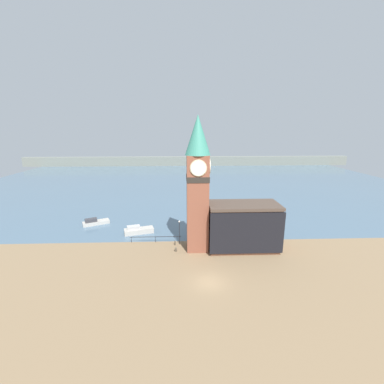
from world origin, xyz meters
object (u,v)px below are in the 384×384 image
(boat_near, at_px, (138,230))
(mooring_bollard_near, at_px, (175,243))
(pier_building, at_px, (243,226))
(boat_far, at_px, (95,222))
(mooring_bollard_far, at_px, (176,249))
(clock_tower, at_px, (198,181))
(lamp_post, at_px, (179,228))

(boat_near, relative_size, mooring_bollard_near, 7.25)
(pier_building, distance_m, boat_far, 31.74)
(boat_far, xyz_separation_m, mooring_bollard_far, (17.63, -13.26, -0.13))
(mooring_bollard_near, bearing_deg, pier_building, -8.03)
(pier_building, relative_size, mooring_bollard_far, 15.99)
(boat_far, bearing_deg, clock_tower, -56.32)
(clock_tower, bearing_deg, boat_far, 150.04)
(lamp_post, bearing_deg, boat_near, 147.26)
(boat_far, height_order, mooring_bollard_near, boat_far)
(boat_near, distance_m, boat_far, 11.34)
(mooring_bollard_near, bearing_deg, boat_near, 143.09)
(pier_building, relative_size, lamp_post, 2.67)
(clock_tower, height_order, mooring_bollard_near, clock_tower)
(boat_far, relative_size, lamp_post, 1.28)
(clock_tower, xyz_separation_m, mooring_bollard_near, (-3.84, 1.48, -11.31))
(pier_building, relative_size, mooring_bollard_near, 14.54)
(boat_near, height_order, boat_far, boat_near)
(pier_building, distance_m, mooring_bollard_far, 11.95)
(boat_far, bearing_deg, lamp_post, -56.30)
(mooring_bollard_near, bearing_deg, boat_far, 148.25)
(boat_near, relative_size, lamp_post, 1.33)
(boat_far, height_order, lamp_post, lamp_post)
(boat_far, distance_m, mooring_bollard_far, 22.06)
(boat_near, distance_m, mooring_bollard_far, 11.03)
(pier_building, height_order, mooring_bollard_near, pier_building)
(clock_tower, relative_size, lamp_post, 4.98)
(lamp_post, bearing_deg, mooring_bollard_far, -102.02)
(pier_building, bearing_deg, boat_near, 159.26)
(pier_building, xyz_separation_m, boat_near, (-18.94, 7.18, -3.35))
(pier_building, height_order, boat_near, pier_building)
(clock_tower, distance_m, boat_near, 17.29)
(boat_far, bearing_deg, mooring_bollard_near, -58.10)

